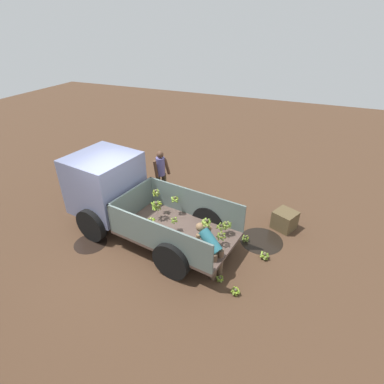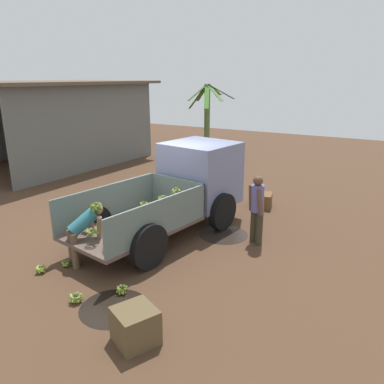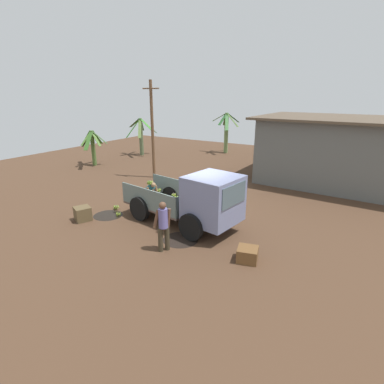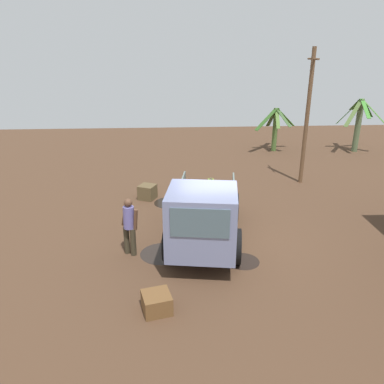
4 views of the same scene
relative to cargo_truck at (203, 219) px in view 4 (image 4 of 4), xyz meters
The scene contains 16 objects.
ground 1.42m from the cargo_truck, 130.81° to the left, with size 36.00×36.00×0.00m, color #4B3322.
mud_patch_0 1.58m from the cargo_truck, 100.73° to the right, with size 1.21×1.21×0.01m, color black.
mud_patch_1 1.56m from the cargo_truck, 72.29° to the left, with size 0.88×0.88×0.01m, color black.
mud_patch_2 4.15m from the cargo_truck, 167.69° to the right, with size 1.17×1.17×0.01m, color black.
cargo_truck is the anchor object (origin of this frame).
utility_pole 7.75m from the cargo_truck, 141.27° to the left, with size 1.10×0.16×5.42m.
banana_palm_2 14.47m from the cargo_truck, 138.86° to the left, with size 2.44×2.30×2.88m.
banana_palm_3 12.40m from the cargo_truck, 155.99° to the left, with size 2.17×2.53×2.37m.
person_foreground_visitor 1.99m from the cargo_truck, 97.92° to the right, with size 0.49×0.53×1.63m.
person_worker_loading 3.10m from the cargo_truck, 165.86° to the left, with size 0.77×0.69×1.22m.
banana_bunch_on_ground_0 4.06m from the cargo_truck, 162.31° to the left, with size 0.22×0.22×0.17m.
banana_bunch_on_ground_1 3.71m from the cargo_truck, 169.11° to the right, with size 0.20×0.21×0.17m.
banana_bunch_on_ground_2 3.60m from the cargo_truck, 163.69° to the left, with size 0.19×0.19×0.14m.
banana_bunch_on_ground_3 4.24m from the cargo_truck, behind, with size 0.24×0.24×0.19m.
wooden_crate_0 4.77m from the cargo_truck, 158.86° to the right, with size 0.57×0.57×0.54m, color brown.
wooden_crate_1 2.67m from the cargo_truck, 28.22° to the right, with size 0.59×0.59×0.41m, color brown.
Camera 4 is at (9.47, -1.54, 5.23)m, focal length 35.00 mm.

